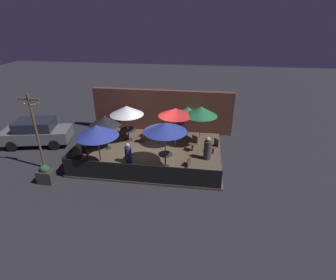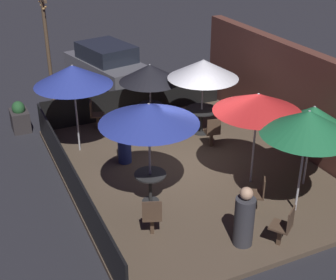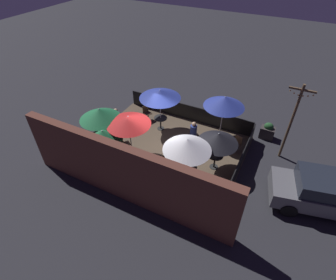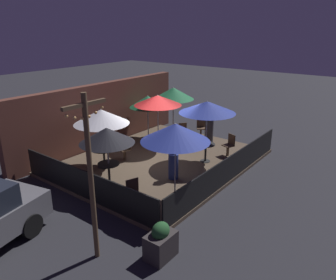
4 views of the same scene
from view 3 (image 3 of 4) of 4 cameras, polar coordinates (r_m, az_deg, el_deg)
The scene contains 25 objects.
ground_plane at distance 13.63m, azimuth -0.97°, elevation -2.36°, with size 60.00×60.00×0.00m, color #26262B.
patio_deck at distance 13.59m, azimuth -0.97°, elevation -2.17°, with size 7.82×6.27×0.12m.
building_wall at distance 10.61m, azimuth -9.65°, elevation -7.16°, with size 9.42×0.36×2.90m.
fence_front at distance 15.51m, azimuth 4.38°, elevation 6.05°, with size 7.62×0.05×0.95m.
fence_side_left at distance 12.36m, azimuth 15.12°, elevation -5.61°, with size 0.05×6.07×0.95m.
patio_umbrella_0 at distance 11.63m, azimuth 10.86°, elevation 0.40°, with size 1.83×1.83×2.03m.
patio_umbrella_1 at distance 10.75m, azimuth 4.23°, elevation -1.00°, with size 2.06×2.06×2.27m.
patio_umbrella_2 at distance 13.74m, azimuth -1.75°, elevation 9.99°, with size 2.18×2.18×2.45m.
patio_umbrella_3 at distance 11.88m, azimuth -14.01°, elevation 0.95°, with size 1.72×1.72×2.07m.
patio_umbrella_4 at distance 12.67m, azimuth -14.68°, elevation 5.51°, with size 1.94×1.94×2.43m.
patio_umbrella_5 at distance 13.42m, azimuth 12.20°, elevation 8.18°, with size 2.07×2.07×2.48m.
patio_umbrella_6 at distance 12.04m, azimuth -8.62°, elevation 4.28°, with size 2.07×2.07×2.33m.
dining_table_0 at distance 12.38m, azimuth 10.21°, elevation -3.81°, with size 0.73×0.73×0.78m.
dining_table_1 at distance 11.70m, azimuth 3.91°, elevation -6.23°, with size 0.98×0.98×0.75m.
dining_table_2 at distance 14.61m, azimuth -1.63°, elevation 4.34°, with size 0.73×0.73×0.75m.
patio_chair_0 at distance 12.19m, azimuth -0.03°, elevation -4.51°, with size 0.47×0.47×0.91m.
patio_chair_1 at distance 15.47m, azimuth -4.63°, elevation 6.01°, with size 0.52×0.52×0.91m.
patio_chair_2 at distance 14.72m, azimuth -13.80°, elevation 2.93°, with size 0.56×0.56×0.90m.
patio_chair_3 at distance 13.94m, azimuth -10.45°, elevation 1.22°, with size 0.56×0.56×0.91m.
patio_chair_4 at distance 13.53m, azimuth 14.70°, elevation -0.76°, with size 0.52×0.52×0.94m.
patron_0 at distance 14.86m, azimuth -11.07°, elevation 4.28°, with size 0.56×0.56×1.33m.
patron_1 at distance 13.89m, azimuth 5.54°, elevation 1.72°, with size 0.45×0.45×1.15m.
planter_box at distance 15.24m, azimuth 20.84°, elevation 1.82°, with size 0.75×0.52×0.95m.
light_post at distance 13.22m, azimuth 25.37°, elevation 4.02°, with size 1.10×0.12×4.00m.
parked_car_0 at distance 12.28m, azimuth 30.74°, elevation -9.76°, with size 4.24×2.52×1.62m.
Camera 3 is at (-4.87, 8.99, 9.02)m, focal length 28.00 mm.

